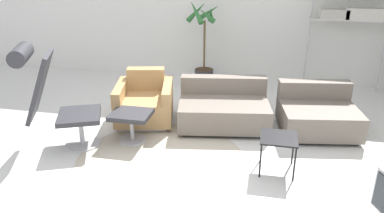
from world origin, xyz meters
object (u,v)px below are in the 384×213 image
Objects in this scene: armchair_red at (145,103)px; side_table at (279,141)px; lounge_chair at (49,90)px; couch_second at (317,115)px; couch_low at (224,109)px; ottoman at (131,119)px; potted_plant at (204,55)px; shelf_unit at (360,3)px.

side_table is at bearing 139.59° from armchair_red.
lounge_chair reaches higher than armchair_red.
lounge_chair is 3.51m from couch_second.
armchair_red reaches higher than side_table.
couch_second is 2.65× the size of side_table.
armchair_red is 0.71× the size of couch_low.
armchair_red is 1.15m from couch_low.
lounge_chair is at bearing -157.23° from ottoman.
ottoman is 0.32× the size of potted_plant.
lounge_chair is at bearing 10.23° from couch_second.
armchair_red is at bearing -107.10° from potted_plant.
lounge_chair is 2.77m from side_table.
potted_plant is at bearing 130.62° from lounge_chair.
side_table is (-0.54, -1.15, 0.14)m from couch_second.
couch_low is (1.14, 0.09, -0.03)m from armchair_red.
lounge_chair is 3.13m from potted_plant.
side_table reaches higher than ottoman.
couch_low reaches higher than ottoman.
couch_second reaches higher than ottoman.
lounge_chair is 2.34m from couch_low.
couch_low is 0.88× the size of potted_plant.
side_table is at bearing -11.29° from ottoman.
shelf_unit is (3.96, 2.94, 0.77)m from lounge_chair.
shelf_unit is (0.69, 1.79, 1.31)m from couch_second.
couch_low is 0.66× the size of shelf_unit.
couch_low is at bearing 33.42° from ottoman.
couch_low is (1.99, 1.10, -0.54)m from lounge_chair.
couch_low is 3.00m from shelf_unit.
lounge_chair is 0.96× the size of couch_low.
potted_plant is (-1.88, 1.64, 0.33)m from couch_second.
lounge_chair is 1.41m from armchair_red.
armchair_red is at bearing -5.77° from couch_second.
ottoman is 0.24× the size of shelf_unit.
ottoman is 0.45× the size of couch_second.
potted_plant is at bearing -79.75° from couch_low.
couch_second is (2.40, 0.78, -0.06)m from ottoman.
potted_plant reaches higher than couch_low.
shelf_unit reaches higher than lounge_chair.
ottoman is at bearing 8.93° from couch_second.
armchair_red is at bearing -4.40° from couch_low.
side_table is (1.86, -0.37, 0.07)m from ottoman.
potted_plant is at bearing 115.65° from side_table.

